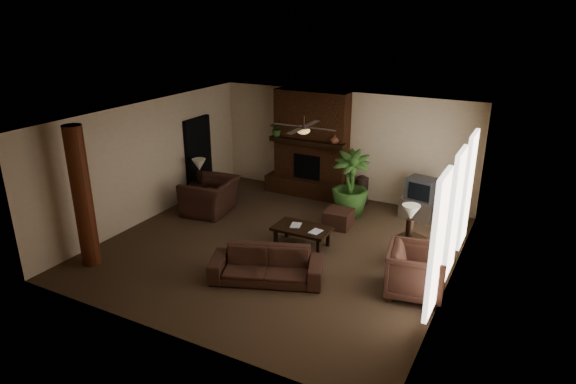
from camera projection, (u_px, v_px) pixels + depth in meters
The scene contains 23 objects.
room_shell at pixel (279, 184), 10.14m from camera, with size 7.00×7.00×7.00m.
fireplace at pixel (311, 153), 13.25m from camera, with size 2.40×0.70×2.80m.
windows at pixel (454, 214), 8.82m from camera, with size 0.08×3.65×2.35m.
log_column at pixel (82, 197), 9.44m from camera, with size 0.36×0.36×2.80m, color brown.
doorway at pixel (199, 157), 13.26m from camera, with size 0.10×1.00×2.10m, color black.
ceiling_fan at pixel (304, 129), 9.82m from camera, with size 1.35×1.35×0.37m.
sofa at pixel (266, 260), 9.17m from camera, with size 2.07×0.60×0.81m, color #42261C.
armchair_left at pixel (210, 191), 12.21m from camera, with size 1.29×0.84×1.13m, color #42261C.
armchair_right at pixel (416, 269), 8.67m from camera, with size 0.97×0.91×1.00m, color #42261C.
coffee_table at pixel (302, 230), 10.51m from camera, with size 1.20×0.70×0.43m.
ottoman at pixel (338, 218), 11.51m from camera, with size 0.60×0.60×0.40m, color #42261C.
tv_stand at pixel (419, 209), 11.93m from camera, with size 0.85×0.50×0.50m, color silver.
tv at pixel (421, 189), 11.76m from camera, with size 0.73×0.64×0.52m.
floor_vase at pixel (362, 188), 12.79m from camera, with size 0.34×0.34×0.77m.
floor_plant at pixel (350, 197), 12.11m from camera, with size 0.89×1.60×0.89m, color #396127.
side_table_left at pixel (200, 193), 12.85m from camera, with size 0.50×0.50×0.55m, color black.
lamp_left at pixel (199, 167), 12.60m from camera, with size 0.42×0.42×0.65m.
side_table_right at pixel (410, 250), 9.86m from camera, with size 0.50×0.50×0.55m, color black.
lamp_right at pixel (411, 215), 9.67m from camera, with size 0.43×0.43×0.65m.
mantel_plant at pixel (277, 130), 13.24m from camera, with size 0.38×0.42×0.33m, color #396127.
mantel_vase at pixel (335, 139), 12.52m from camera, with size 0.22×0.23×0.22m, color brown.
book_a at pixel (291, 219), 10.53m from camera, with size 0.22×0.03×0.29m, color #999999.
book_b at pixel (311, 225), 10.27m from camera, with size 0.21×0.02×0.29m, color #999999.
Camera 1 is at (4.62, -8.37, 4.79)m, focal length 30.98 mm.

